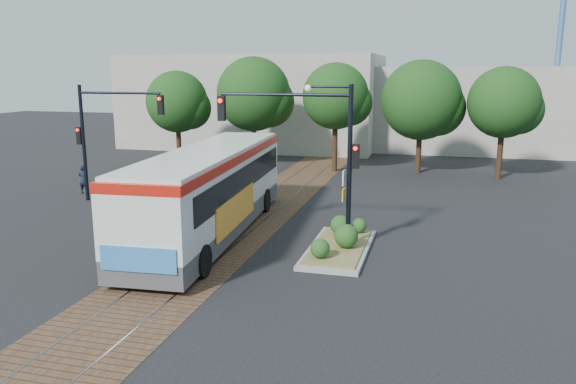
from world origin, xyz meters
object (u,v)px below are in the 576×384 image
at_px(signal_pole_main, 317,140).
at_px(officer, 83,179).
at_px(city_bus, 210,187).
at_px(traffic_island, 340,242).
at_px(signal_pole_left, 102,127).
at_px(parked_car, 230,164).

distance_m(signal_pole_main, officer, 16.13).
height_order(city_bus, officer, city_bus).
height_order(city_bus, traffic_island, city_bus).
bearing_deg(signal_pole_left, signal_pole_main, -21.45).
relative_size(city_bus, parked_car, 2.93).
bearing_deg(parked_car, city_bus, -148.67).
distance_m(city_bus, signal_pole_left, 8.91).
height_order(traffic_island, signal_pole_left, signal_pole_left).
xyz_separation_m(signal_pole_left, officer, (-2.28, 1.37, -3.07)).
bearing_deg(city_bus, signal_pole_main, -11.74).
distance_m(traffic_island, signal_pole_main, 3.95).
distance_m(city_bus, traffic_island, 5.83).
height_order(signal_pole_main, signal_pole_left, signal_pole_main).
bearing_deg(traffic_island, parked_car, 125.08).
distance_m(city_bus, parked_car, 13.86).
xyz_separation_m(signal_pole_main, parked_car, (-8.77, 13.77, -3.49)).
bearing_deg(city_bus, traffic_island, -11.34).
height_order(signal_pole_left, parked_car, signal_pole_left).
bearing_deg(signal_pole_main, traffic_island, -5.36).
height_order(city_bus, signal_pole_left, signal_pole_left).
distance_m(traffic_island, officer, 16.70).
distance_m(signal_pole_main, parked_car, 16.69).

